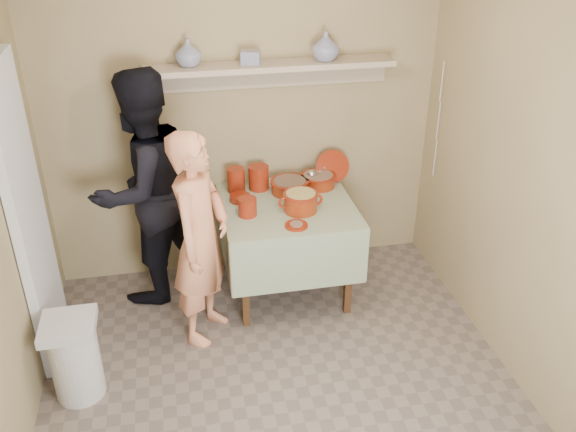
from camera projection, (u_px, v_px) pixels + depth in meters
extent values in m
plane|color=#716258|center=(288.00, 412.00, 3.71)|extent=(3.50, 3.50, 0.00)
cube|color=silver|center=(29.00, 218.00, 3.80)|extent=(0.06, 0.70, 2.00)
cylinder|color=maroon|center=(236.00, 180.00, 4.64)|extent=(0.14, 0.14, 0.18)
cylinder|color=maroon|center=(259.00, 178.00, 4.68)|extent=(0.16, 0.16, 0.19)
cylinder|color=maroon|center=(247.00, 207.00, 4.31)|extent=(0.13, 0.13, 0.13)
cylinder|color=maroon|center=(240.00, 198.00, 4.53)|extent=(0.16, 0.16, 0.05)
cylinder|color=maroon|center=(332.00, 167.00, 4.80)|extent=(0.27, 0.14, 0.25)
imported|color=navy|center=(325.00, 46.00, 4.33)|extent=(0.23, 0.23, 0.21)
imported|color=navy|center=(188.00, 53.00, 4.20)|extent=(0.23, 0.23, 0.19)
cube|color=navy|center=(251.00, 58.00, 4.26)|extent=(0.15, 0.13, 0.09)
imported|color=#E99065|center=(201.00, 239.00, 4.04)|extent=(0.59, 0.66, 1.52)
imported|color=black|center=(144.00, 189.00, 4.42)|extent=(1.09, 1.07, 1.77)
cube|color=tan|center=(242.00, 115.00, 4.61)|extent=(3.00, 0.02, 2.60)
cube|color=tan|center=(556.00, 201.00, 3.36)|extent=(0.02, 3.50, 2.60)
cube|color=#4C2D16|center=(245.00, 284.00, 4.30)|extent=(0.05, 0.05, 0.71)
cube|color=#4C2D16|center=(349.00, 272.00, 4.43)|extent=(0.05, 0.05, 0.71)
cube|color=#4C2D16|center=(232.00, 231.00, 4.95)|extent=(0.05, 0.05, 0.71)
cube|color=#4C2D16|center=(323.00, 222.00, 5.08)|extent=(0.05, 0.05, 0.71)
cube|color=#4C2D16|center=(287.00, 207.00, 4.51)|extent=(0.90, 0.90, 0.04)
cube|color=#33591E|center=(287.00, 204.00, 4.50)|extent=(0.96, 0.96, 0.01)
cube|color=#33591E|center=(301.00, 264.00, 4.19)|extent=(0.96, 0.01, 0.44)
cube|color=#33591E|center=(276.00, 201.00, 5.02)|extent=(0.96, 0.01, 0.44)
cube|color=#33591E|center=(224.00, 236.00, 4.52)|extent=(0.01, 0.96, 0.44)
cube|color=#33591E|center=(348.00, 223.00, 4.69)|extent=(0.01, 0.96, 0.44)
cylinder|color=maroon|center=(290.00, 187.00, 4.64)|extent=(0.28, 0.28, 0.09)
cylinder|color=maroon|center=(290.00, 182.00, 4.62)|extent=(0.30, 0.30, 0.01)
cylinder|color=brown|center=(290.00, 184.00, 4.63)|extent=(0.25, 0.25, 0.05)
cylinder|color=maroon|center=(318.00, 181.00, 4.74)|extent=(0.26, 0.26, 0.09)
cylinder|color=maroon|center=(318.00, 176.00, 4.72)|extent=(0.28, 0.28, 0.01)
cylinder|color=#8C6B54|center=(318.00, 178.00, 4.73)|extent=(0.23, 0.23, 0.05)
cylinder|color=silver|center=(321.00, 171.00, 4.57)|extent=(0.01, 0.22, 0.16)
sphere|color=silver|center=(312.00, 174.00, 4.70)|extent=(0.07, 0.07, 0.07)
cylinder|color=maroon|center=(301.00, 202.00, 4.36)|extent=(0.24, 0.24, 0.14)
cylinder|color=maroon|center=(301.00, 194.00, 4.33)|extent=(0.25, 0.25, 0.01)
cylinder|color=tan|center=(301.00, 196.00, 4.34)|extent=(0.21, 0.21, 0.05)
torus|color=maroon|center=(284.00, 203.00, 4.34)|extent=(0.09, 0.02, 0.09)
torus|color=maroon|center=(317.00, 200.00, 4.38)|extent=(0.09, 0.02, 0.09)
cylinder|color=maroon|center=(296.00, 225.00, 4.19)|extent=(0.16, 0.16, 0.02)
cylinder|color=#8C6B54|center=(296.00, 224.00, 4.18)|extent=(0.09, 0.09, 0.01)
cube|color=tan|center=(271.00, 66.00, 4.33)|extent=(1.80, 0.25, 0.04)
cube|color=tan|center=(268.00, 75.00, 4.48)|extent=(1.80, 0.02, 0.18)
cylinder|color=silver|center=(76.00, 362.00, 3.74)|extent=(0.30, 0.30, 0.50)
cube|color=silver|center=(68.00, 326.00, 3.61)|extent=(0.32, 0.32, 0.06)
cylinder|color=silver|center=(442.00, 81.00, 4.52)|extent=(0.01, 0.01, 0.30)
cylinder|color=silver|center=(438.00, 121.00, 4.65)|extent=(0.01, 0.01, 0.30)
cylinder|color=silver|center=(435.00, 158.00, 4.77)|extent=(0.01, 0.01, 0.30)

